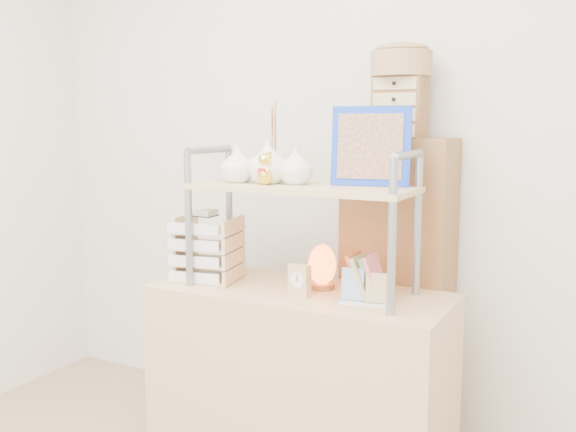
# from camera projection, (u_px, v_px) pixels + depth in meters

# --- Properties ---
(room_shell) EXTENTS (3.42, 3.41, 2.61)m
(room_shell) POSITION_uv_depth(u_px,v_px,m) (165.00, 18.00, 1.72)
(room_shell) COLOR silver
(room_shell) RESTS_ON ground
(desk) EXTENTS (1.20, 0.50, 0.75)m
(desk) POSITION_uv_depth(u_px,v_px,m) (300.00, 379.00, 2.62)
(desk) COLOR tan
(desk) RESTS_ON ground
(cabinet) EXTENTS (0.46, 0.25, 1.35)m
(cabinet) POSITION_uv_depth(u_px,v_px,m) (397.00, 295.00, 2.77)
(cabinet) COLOR brown
(cabinet) RESTS_ON ground
(hutch) EXTENTS (0.90, 0.34, 0.73)m
(hutch) POSITION_uv_depth(u_px,v_px,m) (293.00, 180.00, 2.53)
(hutch) COLOR gray
(hutch) RESTS_ON desk
(letter_tray) EXTENTS (0.29, 0.28, 0.30)m
(letter_tray) POSITION_uv_depth(u_px,v_px,m) (207.00, 252.00, 2.72)
(letter_tray) COLOR tan
(letter_tray) RESTS_ON desk
(salt_lamp) EXTENTS (0.12, 0.11, 0.18)m
(salt_lamp) POSITION_uv_depth(u_px,v_px,m) (322.00, 266.00, 2.57)
(salt_lamp) COLOR brown
(salt_lamp) RESTS_ON desk
(desk_clock) EXTENTS (0.09, 0.05, 0.12)m
(desk_clock) POSITION_uv_depth(u_px,v_px,m) (299.00, 280.00, 2.47)
(desk_clock) COLOR tan
(desk_clock) RESTS_ON desk
(postcard_stand) EXTENTS (0.19, 0.09, 0.13)m
(postcard_stand) POSITION_uv_depth(u_px,v_px,m) (364.00, 294.00, 2.37)
(postcard_stand) COLOR white
(postcard_stand) RESTS_ON desk
(drawer_chest) EXTENTS (0.20, 0.16, 0.25)m
(drawer_chest) POSITION_uv_depth(u_px,v_px,m) (400.00, 107.00, 2.63)
(drawer_chest) COLOR brown
(drawer_chest) RESTS_ON cabinet
(woven_basket) EXTENTS (0.25, 0.25, 0.10)m
(woven_basket) POSITION_uv_depth(u_px,v_px,m) (401.00, 64.00, 2.61)
(woven_basket) COLOR olive
(woven_basket) RESTS_ON drawer_chest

